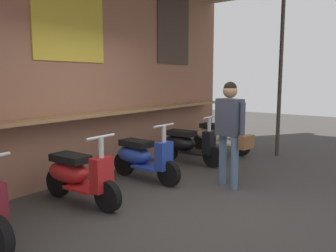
# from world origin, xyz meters

# --- Properties ---
(ground_plane) EXTENTS (25.31, 25.31, 0.00)m
(ground_plane) POSITION_xyz_m (0.00, 0.00, 0.00)
(ground_plane) COLOR #383533
(market_stall_facade) EXTENTS (9.04, 2.37, 3.74)m
(market_stall_facade) POSITION_xyz_m (-0.01, 1.88, 2.06)
(market_stall_facade) COLOR #8C5B44
(market_stall_facade) RESTS_ON ground_plane
(scooter_red) EXTENTS (0.46, 1.40, 0.97)m
(scooter_red) POSITION_xyz_m (-0.63, 1.08, 0.39)
(scooter_red) COLOR red
(scooter_red) RESTS_ON ground_plane
(scooter_blue) EXTENTS (0.46, 1.40, 0.97)m
(scooter_blue) POSITION_xyz_m (0.70, 1.08, 0.39)
(scooter_blue) COLOR #233D9E
(scooter_blue) RESTS_ON ground_plane
(scooter_black) EXTENTS (0.50, 1.40, 0.97)m
(scooter_black) POSITION_xyz_m (2.05, 1.08, 0.39)
(scooter_black) COLOR black
(scooter_black) RESTS_ON ground_plane
(scooter_cream) EXTENTS (0.46, 1.40, 0.97)m
(scooter_cream) POSITION_xyz_m (3.30, 1.08, 0.39)
(scooter_cream) COLOR beige
(scooter_cream) RESTS_ON ground_plane
(shopper_with_handbag) EXTENTS (0.32, 0.66, 1.62)m
(shopper_with_handbag) POSITION_xyz_m (1.22, -0.26, 0.98)
(shopper_with_handbag) COLOR slate
(shopper_with_handbag) RESTS_ON ground_plane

